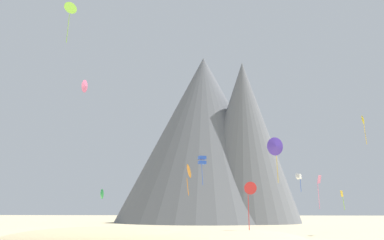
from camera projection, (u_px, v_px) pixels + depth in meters
The scene contains 12 objects.
rock_massif at pixel (213, 138), 128.78m from camera, with size 61.45×59.76×47.58m.
kite_yellow_mid at pixel (363, 121), 72.31m from camera, with size 0.82×1.55×4.64m.
kite_white_low at pixel (299, 177), 78.48m from camera, with size 1.10×1.11×3.13m.
kite_red_low at pixel (250, 190), 50.63m from camera, with size 1.47×0.65×5.86m.
kite_gold_low at pixel (342, 197), 76.03m from camera, with size 0.65×0.50×3.21m.
kite_green_low at pixel (101, 194), 74.48m from camera, with size 1.20×1.55×1.64m.
kite_orange_low at pixel (190, 171), 58.87m from camera, with size 1.11×1.93×4.06m.
kite_lime_high at pixel (70, 9), 67.35m from camera, with size 1.93×1.75×6.29m.
kite_pink_low at pixel (319, 185), 61.51m from camera, with size 0.62×0.75×4.53m.
kite_blue_low at pixel (202, 160), 80.42m from camera, with size 1.60×1.58×5.16m.
kite_rainbow_high at pixel (85, 86), 90.78m from camera, with size 1.01×2.64×2.59m.
kite_indigo_low at pixel (276, 147), 64.22m from camera, with size 2.51×1.46×6.41m.
Camera 1 is at (1.64, -30.50, 4.09)m, focal length 42.68 mm.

